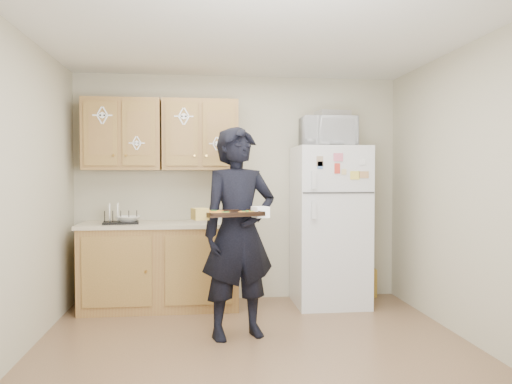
# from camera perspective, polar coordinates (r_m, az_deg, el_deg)

# --- Properties ---
(floor) EXTENTS (3.60, 3.60, 0.00)m
(floor) POSITION_cam_1_polar(r_m,az_deg,el_deg) (4.08, 0.16, -18.11)
(floor) COLOR brown
(floor) RESTS_ON ground
(ceiling) EXTENTS (3.60, 3.60, 0.00)m
(ceiling) POSITION_cam_1_polar(r_m,az_deg,el_deg) (3.98, 0.16, 18.01)
(ceiling) COLOR silver
(ceiling) RESTS_ON wall_back
(wall_back) EXTENTS (3.60, 0.04, 2.50)m
(wall_back) POSITION_cam_1_polar(r_m,az_deg,el_deg) (5.62, -1.97, 0.45)
(wall_back) COLOR #B3AB91
(wall_back) RESTS_ON floor
(wall_front) EXTENTS (3.60, 0.04, 2.50)m
(wall_front) POSITION_cam_1_polar(r_m,az_deg,el_deg) (2.06, 6.01, -2.24)
(wall_front) COLOR #B3AB91
(wall_front) RESTS_ON floor
(wall_left) EXTENTS (0.04, 3.60, 2.50)m
(wall_left) POSITION_cam_1_polar(r_m,az_deg,el_deg) (4.04, -26.11, -0.36)
(wall_left) COLOR #B3AB91
(wall_left) RESTS_ON floor
(wall_right) EXTENTS (0.04, 3.60, 2.50)m
(wall_right) POSITION_cam_1_polar(r_m,az_deg,el_deg) (4.42, 24.03, -0.14)
(wall_right) COLOR #B3AB91
(wall_right) RESTS_ON floor
(refrigerator) EXTENTS (0.75, 0.70, 1.70)m
(refrigerator) POSITION_cam_1_polar(r_m,az_deg,el_deg) (5.44, 8.39, -3.84)
(refrigerator) COLOR silver
(refrigerator) RESTS_ON floor
(base_cabinet) EXTENTS (1.60, 0.60, 0.86)m
(base_cabinet) POSITION_cam_1_polar(r_m,az_deg,el_deg) (5.39, -10.84, -8.43)
(base_cabinet) COLOR brown
(base_cabinet) RESTS_ON floor
(countertop) EXTENTS (1.64, 0.64, 0.04)m
(countertop) POSITION_cam_1_polar(r_m,az_deg,el_deg) (5.32, -10.87, -3.66)
(countertop) COLOR beige
(countertop) RESTS_ON base_cabinet
(upper_cab_left) EXTENTS (0.80, 0.33, 0.75)m
(upper_cab_left) POSITION_cam_1_polar(r_m,az_deg,el_deg) (5.49, -15.02, 6.35)
(upper_cab_left) COLOR brown
(upper_cab_left) RESTS_ON wall_back
(upper_cab_right) EXTENTS (0.80, 0.33, 0.75)m
(upper_cab_right) POSITION_cam_1_polar(r_m,az_deg,el_deg) (5.43, -6.38, 6.45)
(upper_cab_right) COLOR brown
(upper_cab_right) RESTS_ON wall_back
(cereal_box) EXTENTS (0.20, 0.07, 0.32)m
(cereal_box) POSITION_cam_1_polar(r_m,az_deg,el_deg) (5.93, 12.64, -10.14)
(cereal_box) COLOR #D6C74B
(cereal_box) RESTS_ON floor
(person) EXTENTS (0.76, 0.60, 1.81)m
(person) POSITION_cam_1_polar(r_m,az_deg,el_deg) (4.29, -1.98, -4.65)
(person) COLOR black
(person) RESTS_ON floor
(baking_tray) EXTENTS (0.53, 0.45, 0.04)m
(baking_tray) POSITION_cam_1_polar(r_m,az_deg,el_deg) (3.99, -2.89, -2.55)
(baking_tray) COLOR black
(baking_tray) RESTS_ON person
(pizza_front_left) EXTENTS (0.15, 0.15, 0.02)m
(pizza_front_left) POSITION_cam_1_polar(r_m,az_deg,el_deg) (3.88, -3.97, -2.43)
(pizza_front_left) COLOR orange
(pizza_front_left) RESTS_ON baking_tray
(pizza_front_right) EXTENTS (0.15, 0.15, 0.02)m
(pizza_front_right) POSITION_cam_1_polar(r_m,az_deg,el_deg) (3.95, -1.07, -2.34)
(pizza_front_right) COLOR orange
(pizza_front_right) RESTS_ON baking_tray
(pizza_back_left) EXTENTS (0.15, 0.15, 0.02)m
(pizza_back_left) POSITION_cam_1_polar(r_m,az_deg,el_deg) (4.02, -4.68, -2.27)
(pizza_back_left) COLOR orange
(pizza_back_left) RESTS_ON baking_tray
(microwave) EXTENTS (0.56, 0.38, 0.31)m
(microwave) POSITION_cam_1_polar(r_m,az_deg,el_deg) (5.38, 8.20, 6.82)
(microwave) COLOR silver
(microwave) RESTS_ON refrigerator
(foil_pan) EXTENTS (0.36, 0.28, 0.07)m
(foil_pan) POSITION_cam_1_polar(r_m,az_deg,el_deg) (5.44, 8.73, 8.77)
(foil_pan) COLOR silver
(foil_pan) RESTS_ON microwave
(dish_rack) EXTENTS (0.38, 0.31, 0.14)m
(dish_rack) POSITION_cam_1_polar(r_m,az_deg,el_deg) (5.29, -15.19, -2.74)
(dish_rack) COLOR black
(dish_rack) RESTS_ON countertop
(bowl) EXTENTS (0.30, 0.30, 0.06)m
(bowl) POSITION_cam_1_polar(r_m,az_deg,el_deg) (5.28, -14.37, -3.00)
(bowl) COLOR silver
(bowl) RESTS_ON dish_rack
(soap_bottle) EXTENTS (0.10, 0.10, 0.19)m
(soap_bottle) POSITION_cam_1_polar(r_m,az_deg,el_deg) (5.20, -4.55, -2.50)
(soap_bottle) COLOR silver
(soap_bottle) RESTS_ON countertop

